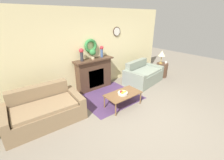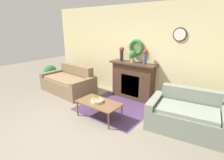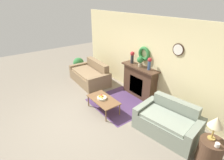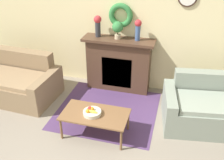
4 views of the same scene
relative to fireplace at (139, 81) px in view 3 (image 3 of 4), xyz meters
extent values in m
plane|color=gray|center=(0.06, -2.46, -0.55)|extent=(16.00, 16.00, 0.00)
cube|color=#4C335B|center=(0.01, -0.84, -0.55)|extent=(1.80, 1.68, 0.01)
cube|color=beige|center=(0.06, 0.21, 0.80)|extent=(6.80, 0.06, 2.70)
cylinder|color=#382319|center=(1.17, 0.16, 1.35)|extent=(0.33, 0.02, 0.33)
cylinder|color=white|center=(1.17, 0.15, 1.35)|extent=(0.28, 0.01, 0.28)
torus|color=#337A3D|center=(0.00, 0.12, 0.96)|extent=(0.47, 0.10, 0.47)
cube|color=#4C3323|center=(0.00, 0.01, -0.03)|extent=(1.27, 0.34, 1.05)
cube|color=black|center=(0.00, -0.15, -0.12)|extent=(0.61, 0.02, 0.63)
cube|color=orange|center=(0.00, -0.16, -0.20)|extent=(0.49, 0.01, 0.35)
cube|color=#4C3323|center=(0.00, -0.03, 0.52)|extent=(1.41, 0.41, 0.05)
cube|color=#846B4C|center=(-1.98, -0.96, -0.34)|extent=(1.48, 0.85, 0.43)
cube|color=#846B4C|center=(-1.95, -0.46, -0.14)|extent=(1.45, 0.29, 0.84)
cube|color=#846B4C|center=(-2.78, -0.81, -0.27)|extent=(0.22, 1.00, 0.57)
cube|color=#846B4C|center=(-1.17, -0.89, -0.27)|extent=(0.22, 1.00, 0.57)
cube|color=#917554|center=(-1.98, -0.96, -0.08)|extent=(1.42, 0.78, 0.08)
cube|color=gray|center=(1.80, -0.88, -0.33)|extent=(1.29, 0.89, 0.45)
cube|color=gray|center=(1.73, -0.42, -0.14)|extent=(1.22, 0.38, 0.83)
cube|color=gray|center=(1.11, -0.88, -0.26)|extent=(0.31, 0.94, 0.59)
cube|color=gray|center=(2.46, -0.67, -0.26)|extent=(0.31, 0.94, 0.59)
cube|color=gray|center=(1.80, -0.88, -0.06)|extent=(1.24, 0.83, 0.08)
cube|color=brown|center=(0.01, -1.52, -0.17)|extent=(1.05, 0.58, 0.03)
cylinder|color=brown|center=(-0.48, -1.77, -0.37)|extent=(0.04, 0.04, 0.38)
cylinder|color=brown|center=(0.49, -1.77, -0.37)|extent=(0.04, 0.04, 0.38)
cylinder|color=brown|center=(-0.48, -1.27, -0.37)|extent=(0.04, 0.04, 0.38)
cylinder|color=brown|center=(0.49, -1.27, -0.37)|extent=(0.04, 0.04, 0.38)
cylinder|color=beige|center=(-0.03, -1.54, -0.12)|extent=(0.28, 0.28, 0.06)
sphere|color=#B2231E|center=(-0.08, -1.52, -0.07)|extent=(0.08, 0.08, 0.08)
sphere|color=orange|center=(-0.04, -1.52, -0.07)|extent=(0.07, 0.07, 0.07)
sphere|color=orange|center=(-0.09, -1.59, -0.07)|extent=(0.07, 0.07, 0.07)
ellipsoid|color=yellow|center=(-0.02, -1.58, -0.07)|extent=(0.17, 0.05, 0.04)
cylinder|color=#4C3323|center=(2.89, -0.85, -0.26)|extent=(0.48, 0.48, 0.60)
cylinder|color=#B28E42|center=(2.83, -0.80, 0.05)|extent=(0.15, 0.15, 0.02)
cylinder|color=#B28E42|center=(2.83, -0.80, 0.21)|extent=(0.03, 0.03, 0.29)
cone|color=beige|center=(2.83, -0.80, 0.46)|extent=(0.29, 0.29, 0.22)
cylinder|color=silver|center=(3.00, -0.93, 0.08)|extent=(0.09, 0.09, 0.08)
cylinder|color=#2D2D33|center=(-0.42, 0.01, 0.69)|extent=(0.11, 0.11, 0.28)
sphere|color=#B72D33|center=(-0.42, 0.01, 0.88)|extent=(0.15, 0.15, 0.15)
cylinder|color=#3D5684|center=(0.36, 0.01, 0.69)|extent=(0.09, 0.09, 0.28)
sphere|color=#B72D33|center=(0.36, 0.01, 0.88)|extent=(0.13, 0.13, 0.13)
cylinder|color=tan|center=(-0.02, -0.01, 0.59)|extent=(0.12, 0.12, 0.09)
cylinder|color=#4C3823|center=(-0.02, -0.01, 0.66)|extent=(0.02, 0.02, 0.06)
sphere|color=#337A3D|center=(-0.02, -0.01, 0.78)|extent=(0.21, 0.21, 0.21)
cylinder|color=tan|center=(-3.08, -0.75, -0.47)|extent=(0.28, 0.28, 0.16)
cylinder|color=#4C3823|center=(-3.08, -0.75, -0.33)|extent=(0.04, 0.04, 0.13)
sphere|color=#337A3D|center=(-3.08, -0.75, -0.06)|extent=(0.48, 0.48, 0.48)
camera|label=1|loc=(-2.61, -4.27, 1.88)|focal=24.00mm
camera|label=2|loc=(2.53, -4.30, 1.57)|focal=28.00mm
camera|label=3|loc=(3.76, -4.01, 2.63)|focal=28.00mm
camera|label=4|loc=(1.14, -4.64, 2.31)|focal=42.00mm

